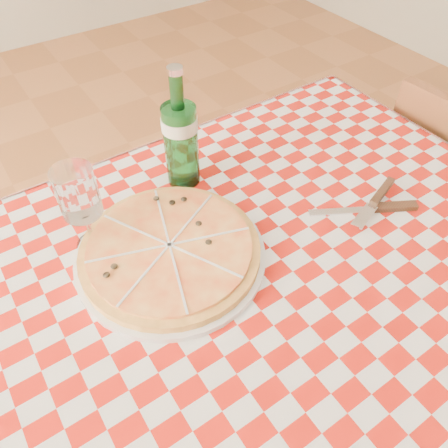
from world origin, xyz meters
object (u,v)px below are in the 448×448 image
(dining_table, at_px, (247,288))
(water_bottle, at_px, (180,129))
(chair_near, at_px, (440,193))
(pizza_plate, at_px, (170,250))
(wine_glass, at_px, (83,211))

(dining_table, height_order, water_bottle, water_bottle)
(dining_table, xyz_separation_m, chair_near, (0.82, 0.05, -0.18))
(water_bottle, bearing_deg, pizza_plate, -126.53)
(pizza_plate, xyz_separation_m, wine_glass, (-0.11, 0.12, 0.07))
(water_bottle, distance_m, wine_glass, 0.27)
(wine_glass, bearing_deg, water_bottle, 15.67)
(pizza_plate, height_order, water_bottle, water_bottle)
(water_bottle, bearing_deg, chair_near, -15.72)
(dining_table, relative_size, water_bottle, 4.29)
(chair_near, xyz_separation_m, wine_glass, (-1.06, 0.15, 0.38))
(chair_near, xyz_separation_m, pizza_plate, (-0.94, 0.04, 0.31))
(pizza_plate, distance_m, wine_glass, 0.18)
(dining_table, xyz_separation_m, wine_glass, (-0.24, 0.21, 0.19))
(pizza_plate, distance_m, water_bottle, 0.26)
(water_bottle, bearing_deg, wine_glass, -164.33)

